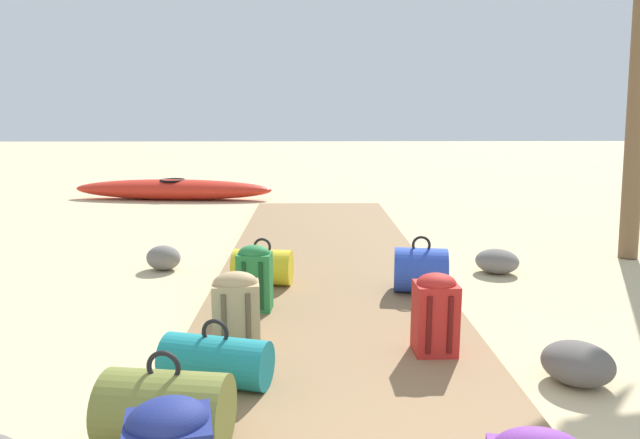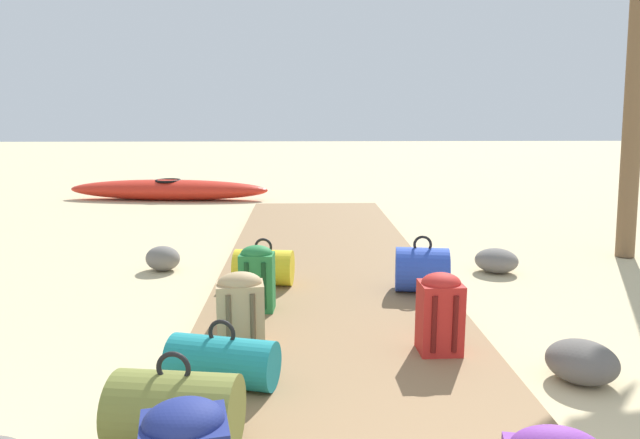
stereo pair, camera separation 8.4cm
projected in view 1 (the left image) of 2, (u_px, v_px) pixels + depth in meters
The scene contains 13 objects.
ground_plane at pixel (330, 316), 4.66m from camera, with size 60.00×60.00×0.00m, color #CCB789.
boardwalk at pixel (327, 280), 5.56m from camera, with size 2.09×9.15×0.08m, color olive.
backpack_red at pixel (435, 312), 3.71m from camera, with size 0.28×0.26×0.54m.
duffel_bag_yellow at pixel (263, 267), 5.25m from camera, with size 0.57×0.39×0.44m.
duffel_bag_blue at pixel (420, 270), 5.01m from camera, with size 0.51×0.46×0.50m.
backpack_green at pixel (255, 276), 4.53m from camera, with size 0.28×0.23×0.53m.
duffel_bag_teal at pixel (216, 361), 3.30m from camera, with size 0.67×0.43×0.40m.
duffel_bag_olive at pixel (166, 410), 2.67m from camera, with size 0.63×0.44×0.48m.
backpack_tan at pixel (236, 306), 3.86m from camera, with size 0.34×0.26×0.51m.
kayak at pixel (173, 189), 10.99m from camera, with size 3.88×1.04×0.39m.
rock_right_far at pixel (578, 363), 3.49m from camera, with size 0.39×0.43×0.26m, color #5B5651.
rock_left_far at pixel (163, 258), 6.03m from camera, with size 0.37×0.31×0.26m, color slate.
rock_right_mid at pixel (497, 261), 5.91m from camera, with size 0.37×0.44×0.25m, color slate.
Camera 1 is at (-0.16, -0.78, 1.62)m, focal length 32.17 mm.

